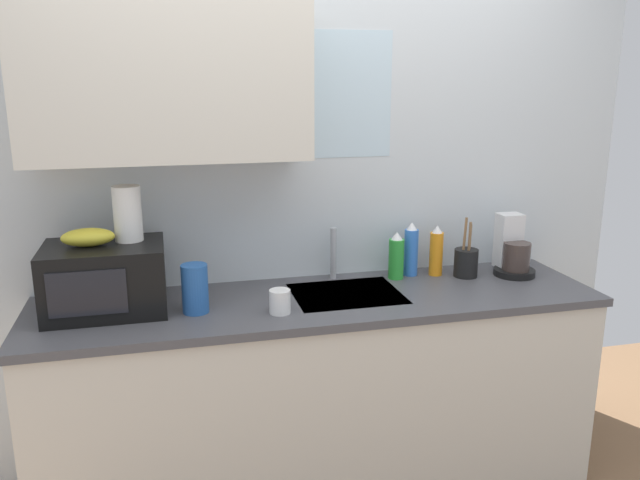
{
  "coord_description": "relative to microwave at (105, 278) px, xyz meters",
  "views": [
    {
      "loc": [
        -0.61,
        -2.47,
        1.81
      ],
      "look_at": [
        0.0,
        0.0,
        1.15
      ],
      "focal_mm": 35.83,
      "sensor_mm": 36.0,
      "label": 1
    }
  ],
  "objects": [
    {
      "name": "dish_soap_bottle_green",
      "position": [
        1.26,
        0.12,
        -0.03
      ],
      "size": [
        0.07,
        0.07,
        0.22
      ],
      "color": "green",
      "rests_on": "counter_unit"
    },
    {
      "name": "paper_towel_roll",
      "position": [
        0.1,
        0.05,
        0.24
      ],
      "size": [
        0.11,
        0.11,
        0.22
      ],
      "primitive_type": "cylinder",
      "color": "white",
      "rests_on": "microwave"
    },
    {
      "name": "cereal_canister",
      "position": [
        0.34,
        -0.1,
        -0.04
      ],
      "size": [
        0.1,
        0.1,
        0.19
      ],
      "primitive_type": "cylinder",
      "color": "#2659A5",
      "rests_on": "counter_unit"
    },
    {
      "name": "utensil_crock",
      "position": [
        1.59,
        0.07,
        -0.06
      ],
      "size": [
        0.11,
        0.11,
        0.28
      ],
      "color": "black",
      "rests_on": "counter_unit"
    },
    {
      "name": "dish_soap_bottle_orange",
      "position": [
        1.46,
        0.13,
        -0.02
      ],
      "size": [
        0.06,
        0.06,
        0.24
      ],
      "color": "orange",
      "rests_on": "counter_unit"
    },
    {
      "name": "dish_soap_bottle_blue",
      "position": [
        1.35,
        0.15,
        -0.02
      ],
      "size": [
        0.07,
        0.07,
        0.25
      ],
      "color": "blue",
      "rests_on": "counter_unit"
    },
    {
      "name": "banana_bunch",
      "position": [
        -0.05,
        0.0,
        0.17
      ],
      "size": [
        0.2,
        0.11,
        0.07
      ],
      "primitive_type": "ellipsoid",
      "color": "gold",
      "rests_on": "microwave"
    },
    {
      "name": "coffee_maker",
      "position": [
        1.82,
        0.06,
        -0.03
      ],
      "size": [
        0.19,
        0.21,
        0.28
      ],
      "color": "black",
      "rests_on": "counter_unit"
    },
    {
      "name": "mug_white",
      "position": [
        0.66,
        -0.19,
        -0.09
      ],
      "size": [
        0.08,
        0.08,
        0.09
      ],
      "primitive_type": "cylinder",
      "color": "white",
      "rests_on": "counter_unit"
    },
    {
      "name": "kitchen_wall_assembly",
      "position": [
        0.74,
        0.26,
        0.33
      ],
      "size": [
        3.16,
        0.42,
        2.5
      ],
      "color": "silver",
      "rests_on": "ground"
    },
    {
      "name": "sink_faucet",
      "position": [
        0.98,
        0.19,
        -0.02
      ],
      "size": [
        0.03,
        0.03,
        0.24
      ],
      "primitive_type": "cylinder",
      "color": "#B2B5BA",
      "rests_on": "counter_unit"
    },
    {
      "name": "microwave",
      "position": [
        0.0,
        0.0,
        0.0
      ],
      "size": [
        0.46,
        0.35,
        0.27
      ],
      "color": "black",
      "rests_on": "counter_unit"
    },
    {
      "name": "counter_unit",
      "position": [
        0.86,
        -0.05,
        -0.58
      ],
      "size": [
        2.39,
        0.63,
        0.9
      ],
      "color": "silver",
      "rests_on": "ground"
    }
  ]
}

